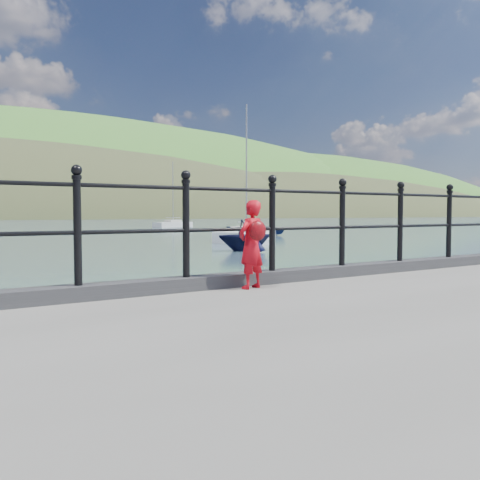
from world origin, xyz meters
TOP-DOWN VIEW (x-y plane):
  - ground at (0.00, 0.00)m, footprint 600.00×600.00m
  - kerb at (0.00, -0.15)m, footprint 60.00×0.30m
  - railing at (0.00, -0.15)m, footprint 18.11×0.11m
  - far_shore at (38.34, 239.41)m, footprint 830.00×200.00m
  - child at (0.09, -0.44)m, footprint 0.43×0.36m
  - launch_blue at (21.98, 30.63)m, footprint 5.93×6.68m
  - launch_navy at (10.78, 15.74)m, footprint 3.05×2.65m
  - sailboat_near at (15.94, 23.36)m, footprint 6.75×5.50m
  - sailboat_far at (26.68, 57.28)m, footprint 6.49×4.06m

SIDE VIEW (x-z plane):
  - far_shore at x=38.34m, z-range -100.57..55.43m
  - ground at x=0.00m, z-range 0.00..0.00m
  - sailboat_near at x=15.94m, z-range -4.35..5.03m
  - sailboat_far at x=26.68m, z-range -4.17..4.86m
  - launch_blue at x=21.98m, z-range 0.00..1.14m
  - launch_navy at x=10.78m, z-range 0.00..1.58m
  - kerb at x=0.00m, z-range 1.00..1.15m
  - child at x=0.09m, z-range 1.01..2.03m
  - railing at x=0.00m, z-range 1.23..2.42m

